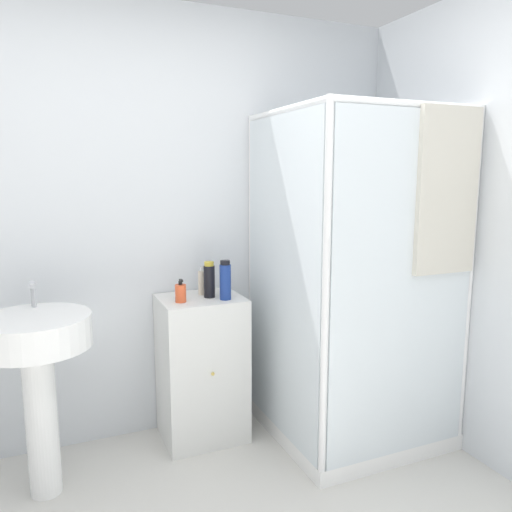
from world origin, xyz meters
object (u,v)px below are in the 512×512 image
shampoo_bottle_blue (225,281)px  lotion_bottle_white (202,283)px  shampoo_bottle_tall_black (209,280)px  soap_dispenser (181,293)px  sink (37,359)px

shampoo_bottle_blue → lotion_bottle_white: bearing=119.3°
shampoo_bottle_tall_black → shampoo_bottle_blue: shampoo_bottle_blue is taller
shampoo_bottle_blue → soap_dispenser: bearing=170.3°
soap_dispenser → shampoo_bottle_blue: 0.26m
soap_dispenser → shampoo_bottle_tall_black: size_ratio=0.63×
sink → shampoo_bottle_blue: (0.98, 0.11, 0.27)m
soap_dispenser → lotion_bottle_white: bearing=36.8°
shampoo_bottle_tall_black → shampoo_bottle_blue: (0.07, -0.08, 0.01)m
lotion_bottle_white → sink: bearing=-163.2°
sink → shampoo_bottle_tall_black: (0.92, 0.20, 0.26)m
soap_dispenser → shampoo_bottle_tall_black: shampoo_bottle_tall_black is taller
soap_dispenser → shampoo_bottle_tall_black: 0.19m
shampoo_bottle_tall_black → shampoo_bottle_blue: bearing=-51.6°
sink → lotion_bottle_white: size_ratio=6.00×
soap_dispenser → shampoo_bottle_tall_black: (0.18, 0.04, 0.05)m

